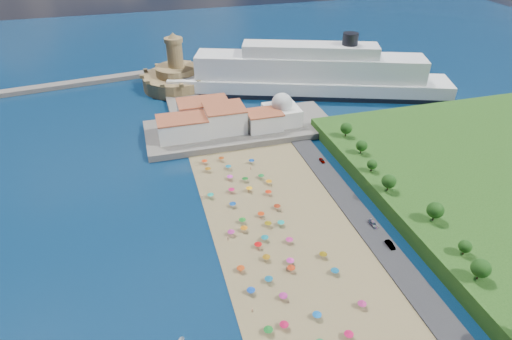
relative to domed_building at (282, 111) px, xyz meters
name	(u,v)px	position (x,y,z in m)	size (l,w,h in m)	color
ground	(265,229)	(-30.00, -71.00, -8.97)	(700.00, 700.00, 0.00)	#071938
terrace	(241,128)	(-20.00, 2.00, -7.47)	(90.00, 36.00, 3.00)	#59544C
jetty	(185,106)	(-42.00, 37.00, -7.77)	(18.00, 70.00, 2.40)	#59544C
breakwater	(2,94)	(-140.00, 82.00, -7.67)	(200.00, 7.00, 2.60)	#59544C
waterfront_buildings	(213,119)	(-33.05, 2.64, -1.10)	(57.00, 29.00, 11.00)	silver
domed_building	(282,111)	(0.00, 0.00, 0.00)	(16.00, 16.00, 15.00)	silver
fortress	(177,77)	(-42.00, 67.00, -2.29)	(40.00, 40.00, 32.40)	#9B824D
cruise_ship	(309,76)	(28.85, 37.68, 1.32)	(157.57, 76.45, 34.77)	black
beach_parasols	(271,246)	(-31.27, -81.78, -6.83)	(32.75, 114.90, 2.20)	gray
beachgoers	(247,219)	(-34.67, -65.49, -7.86)	(26.91, 96.65, 1.84)	tan
parked_cars	(363,211)	(6.00, -72.76, -7.61)	(2.07, 58.55, 1.43)	gray
hillside_trees	(414,200)	(18.92, -81.47, 0.95)	(12.42, 111.38, 7.01)	#382314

